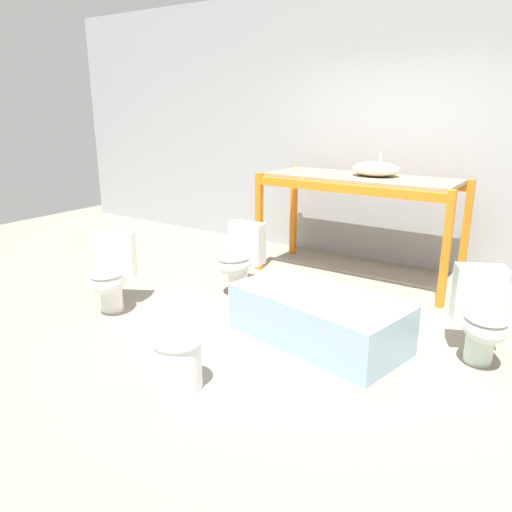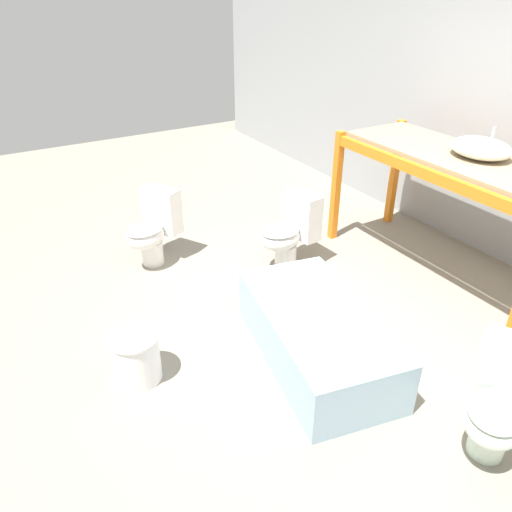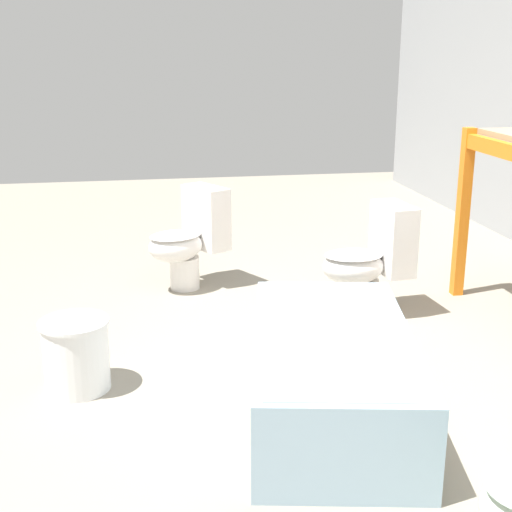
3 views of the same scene
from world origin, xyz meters
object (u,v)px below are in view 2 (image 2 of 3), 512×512
Objects in this scene: toilet_near at (153,228)px; bucket_white at (136,356)px; sink_basin at (481,148)px; toilet_far at (500,402)px; bathtub_main at (317,332)px; toilet_extra at (290,231)px.

bucket_white is at bearing -54.78° from toilet_near.
sink_basin reaches higher than bucket_white.
toilet_far is at bearing -13.56° from toilet_near.
toilet_near is (-1.91, -0.48, 0.13)m from bathtub_main.
sink_basin is 0.73× the size of toilet_far.
bucket_white is (-0.19, -2.93, -1.02)m from sink_basin.
toilet_far is at bearing 30.46° from bathtub_main.
toilet_far is 2.35m from toilet_extra.
bucket_white is at bearing -71.84° from toilet_extra.
sink_basin is 2.14m from toilet_far.
toilet_near is (-1.64, -2.25, -0.85)m from sink_basin.
bathtub_main is 4.21× the size of bucket_white.
bathtub_main is at bearing -15.49° from toilet_near.
bathtub_main is 2.17× the size of toilet_far.
bucket_white is (1.46, -0.68, -0.17)m from toilet_near.
toilet_far is (1.14, 0.40, 0.13)m from bathtub_main.
toilet_far is 1.94× the size of bucket_white.
sink_basin is at bearing 110.85° from toilet_far.
sink_basin is at bearing 24.25° from toilet_near.
bathtub_main is at bearing 68.67° from bucket_white.
toilet_near reaches higher than bathtub_main.
toilet_near and toilet_extra have the same top height.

